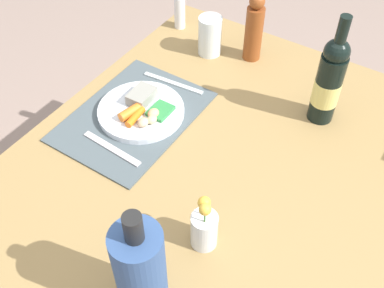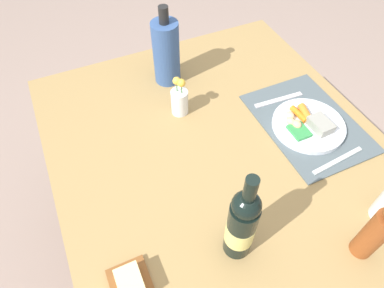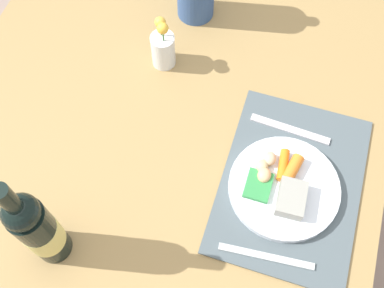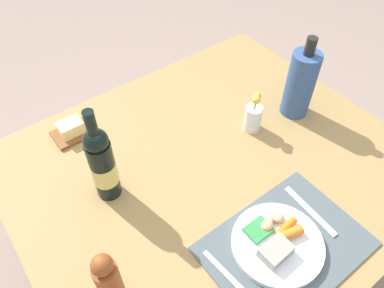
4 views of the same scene
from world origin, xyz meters
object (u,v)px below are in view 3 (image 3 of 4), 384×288
at_px(flower_vase, 163,48).
at_px(wine_bottle, 37,229).
at_px(fork, 266,256).
at_px(knife, 290,129).
at_px(dinner_plate, 283,187).
at_px(dining_table, 160,156).

bearing_deg(flower_vase, wine_bottle, 173.44).
height_order(fork, knife, same).
distance_m(dinner_plate, knife, 0.15).
bearing_deg(knife, dinner_plate, -170.65).
bearing_deg(dinner_plate, knife, 5.93).
relative_size(fork, knife, 1.05).
bearing_deg(fork, knife, -1.99).
bearing_deg(flower_vase, knife, -106.23).
xyz_separation_m(dining_table, dinner_plate, (-0.04, -0.31, 0.13)).
relative_size(fork, flower_vase, 1.32).
height_order(dining_table, fork, fork).
distance_m(knife, flower_vase, 0.37).
distance_m(knife, wine_bottle, 0.61).
relative_size(knife, flower_vase, 1.26).
bearing_deg(dining_table, fork, -122.78).
bearing_deg(dinner_plate, wine_bottle, 122.29).
xyz_separation_m(fork, knife, (0.31, 0.02, 0.00)).
xyz_separation_m(dining_table, wine_bottle, (-0.32, 0.12, 0.24)).
relative_size(dinner_plate, fork, 1.23).
relative_size(dinner_plate, wine_bottle, 0.76).
distance_m(fork, flower_vase, 0.56).
bearing_deg(knife, wine_bottle, 139.19).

